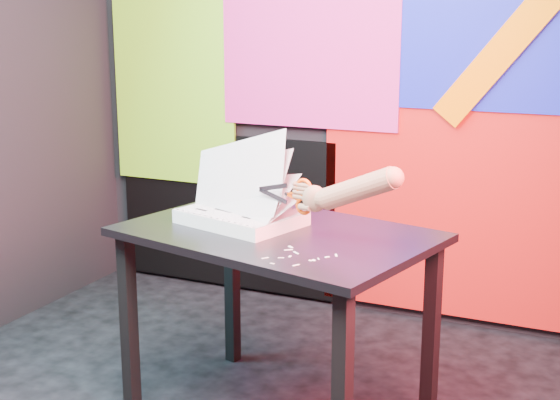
% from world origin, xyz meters
% --- Properties ---
extents(room, '(3.01, 3.01, 2.71)m').
position_xyz_m(room, '(0.00, 0.00, 1.35)').
color(room, black).
rests_on(room, ground).
extents(backdrop, '(2.88, 0.05, 2.08)m').
position_xyz_m(backdrop, '(0.06, 1.46, 0.96)').
color(backdrop, red).
rests_on(backdrop, ground).
extents(work_table, '(1.21, 0.94, 0.75)m').
position_xyz_m(work_table, '(0.13, 0.26, 0.65)').
color(work_table, black).
rests_on(work_table, ground).
extents(printout_stack, '(0.50, 0.41, 0.39)m').
position_xyz_m(printout_stack, '(-0.04, 0.29, 0.78)').
color(printout_stack, silver).
rests_on(printout_stack, work_table).
extents(scissors, '(0.23, 0.06, 0.13)m').
position_xyz_m(scissors, '(0.24, 0.20, 0.90)').
color(scissors, '#ACB1BF').
rests_on(scissors, printout_stack).
extents(hand_forearm, '(0.41, 0.14, 0.19)m').
position_xyz_m(hand_forearm, '(0.44, 0.15, 0.95)').
color(hand_forearm, '#9C664C').
rests_on(hand_forearm, work_table).
extents(paper_clippings, '(0.21, 0.20, 0.00)m').
position_xyz_m(paper_clippings, '(0.32, 0.01, 0.75)').
color(paper_clippings, silver).
rests_on(paper_clippings, work_table).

